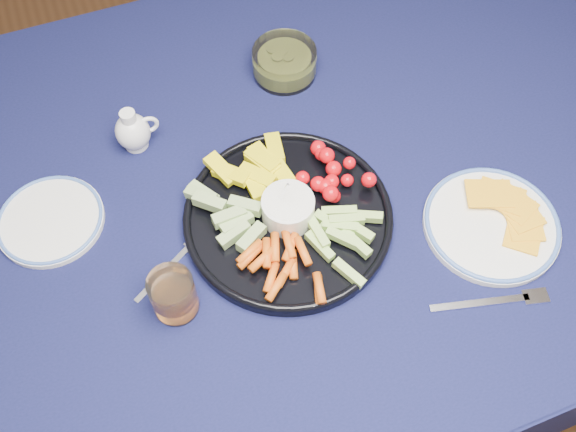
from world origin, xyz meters
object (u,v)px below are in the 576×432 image
object	(u,v)px
dining_table	(240,214)
crudite_platter	(287,215)
cheese_plate	(492,223)
creamer_pitcher	(133,131)
side_plate_extra	(50,220)
pickle_bowl	(284,63)
juice_tumbler	(174,296)

from	to	relation	value
dining_table	crudite_platter	bearing A→B (deg)	-60.00
crudite_platter	cheese_plate	size ratio (longest dim) A/B	1.55
creamer_pitcher	side_plate_extra	xyz separation A→B (m)	(-0.17, -0.11, -0.03)
pickle_bowl	cheese_plate	world-z (taller)	pickle_bowl
juice_tumbler	side_plate_extra	size ratio (longest dim) A/B	0.47
pickle_bowl	cheese_plate	distance (m)	0.49
pickle_bowl	juice_tumbler	bearing A→B (deg)	-129.69
crudite_platter	pickle_bowl	xyz separation A→B (m)	(0.12, 0.32, 0.01)
crudite_platter	dining_table	bearing A→B (deg)	120.00
cheese_plate	crudite_platter	bearing A→B (deg)	157.03
dining_table	pickle_bowl	distance (m)	0.31
creamer_pitcher	juice_tumbler	world-z (taller)	creamer_pitcher
creamer_pitcher	side_plate_extra	world-z (taller)	creamer_pitcher
pickle_bowl	juice_tumbler	xyz separation A→B (m)	(-0.33, -0.40, 0.01)
side_plate_extra	pickle_bowl	bearing A→B (deg)	20.09
creamer_pitcher	pickle_bowl	size ratio (longest dim) A/B	0.70
pickle_bowl	crudite_platter	bearing A→B (deg)	-110.50
side_plate_extra	dining_table	bearing A→B (deg)	-8.29
crudite_platter	juice_tumbler	bearing A→B (deg)	-159.08
creamer_pitcher	side_plate_extra	distance (m)	0.21
cheese_plate	side_plate_extra	size ratio (longest dim) A/B	1.27
crudite_platter	pickle_bowl	world-z (taller)	crudite_platter
crudite_platter	side_plate_extra	size ratio (longest dim) A/B	1.97
crudite_platter	pickle_bowl	size ratio (longest dim) A/B	2.83
dining_table	juice_tumbler	xyz separation A→B (m)	(-0.16, -0.18, 0.12)
cheese_plate	juice_tumbler	bearing A→B (deg)	174.45
dining_table	cheese_plate	size ratio (longest dim) A/B	7.40
creamer_pitcher	cheese_plate	bearing A→B (deg)	-37.17
cheese_plate	pickle_bowl	bearing A→B (deg)	113.19
crudite_platter	cheese_plate	distance (m)	0.34
cheese_plate	juice_tumbler	distance (m)	0.53
juice_tumbler	side_plate_extra	distance (m)	0.27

